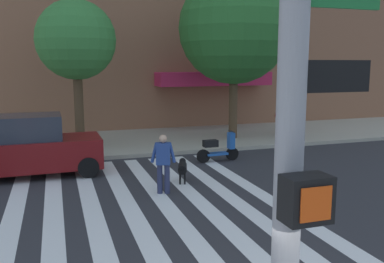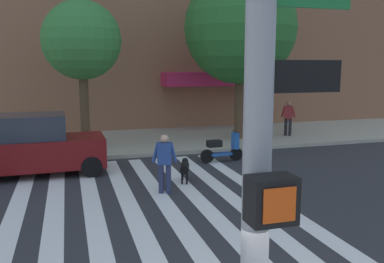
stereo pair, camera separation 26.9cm
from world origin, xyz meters
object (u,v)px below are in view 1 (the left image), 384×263
parked_car_behind_first (22,147)px  dog_on_leash (182,167)px  parked_scooter (218,149)px  street_tree_nearest (76,41)px  pedestrian_bystander (282,116)px  street_tree_middle (234,28)px  traffic_light_pole (299,65)px  pedestrian_dog_walker (163,161)px

parked_car_behind_first → dog_on_leash: size_ratio=4.44×
parked_scooter → street_tree_nearest: bearing=143.3°
street_tree_nearest → pedestrian_bystander: (9.33, 0.03, -3.35)m
parked_car_behind_first → parked_scooter: (6.61, -0.04, -0.46)m
parked_car_behind_first → parked_scooter: 6.62m
pedestrian_bystander → street_tree_nearest: bearing=-179.8°
street_tree_nearest → street_tree_middle: street_tree_middle is taller
traffic_light_pole → pedestrian_bystander: size_ratio=3.54×
parked_scooter → pedestrian_dog_walker: (-2.84, -3.05, 0.45)m
pedestrian_bystander → dog_on_leash: bearing=-139.9°
street_tree_nearest → dog_on_leash: bearing=-64.7°
street_tree_nearest → dog_on_leash: street_tree_nearest is taller
traffic_light_pole → pedestrian_dog_walker: (1.35, 8.55, -2.59)m
traffic_light_pole → parked_scooter: (4.19, 11.61, -3.04)m
dog_on_leash → pedestrian_bystander: (6.68, 5.62, 0.63)m
street_tree_nearest → pedestrian_bystander: street_tree_nearest is taller
traffic_light_pole → parked_scooter: bearing=70.1°
traffic_light_pole → dog_on_leash: traffic_light_pole is taller
parked_scooter → parked_car_behind_first: bearing=179.6°
parked_scooter → street_tree_nearest: size_ratio=0.28×
parked_scooter → pedestrian_bystander: size_ratio=1.00×
traffic_light_pole → dog_on_leash: size_ratio=5.45×
parked_car_behind_first → pedestrian_bystander: bearing=17.0°
parked_scooter → street_tree_middle: bearing=58.8°
parked_scooter → pedestrian_bystander: (4.68, 3.50, 0.60)m
street_tree_middle → dog_on_leash: street_tree_middle is taller
parked_scooter → pedestrian_dog_walker: size_ratio=1.00×
parked_car_behind_first → pedestrian_dog_walker: bearing=-39.4°
pedestrian_bystander → parked_car_behind_first: bearing=-163.0°
traffic_light_pole → street_tree_middle: size_ratio=0.78×
parked_car_behind_first → pedestrian_dog_walker: 4.88m
parked_scooter → street_tree_middle: size_ratio=0.22×
parked_scooter → pedestrian_bystander: bearing=36.8°
street_tree_middle → dog_on_leash: (-4.16, -5.67, -4.64)m
parked_scooter → pedestrian_dog_walker: pedestrian_dog_walker is taller
pedestrian_dog_walker → dog_on_leash: bearing=48.4°
pedestrian_bystander → street_tree_middle: bearing=178.8°
traffic_light_pole → street_tree_nearest: size_ratio=0.99×
traffic_light_pole → street_tree_nearest: (-0.46, 15.08, 0.90)m
pedestrian_dog_walker → dog_on_leash: 1.34m
dog_on_leash → pedestrian_bystander: size_ratio=0.65×
street_tree_middle → dog_on_leash: 8.42m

